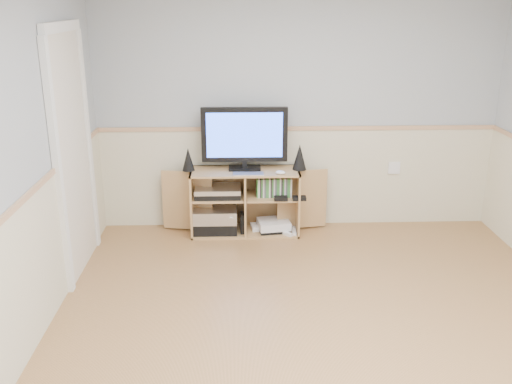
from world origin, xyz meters
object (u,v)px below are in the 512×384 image
keyboard (248,174)px  game_consoles (272,225)px  monitor (244,136)px  media_cabinet (245,199)px

keyboard → game_consoles: (0.24, 0.13, -0.59)m
monitor → game_consoles: (0.28, -0.06, -0.91)m
keyboard → game_consoles: size_ratio=0.65×
media_cabinet → monitor: bearing=-90.0°
keyboard → media_cabinet: bearing=99.6°
game_consoles → media_cabinet: bearing=167.2°
monitor → keyboard: size_ratio=2.82×
media_cabinet → game_consoles: 0.39m
monitor → keyboard: monitor is taller
media_cabinet → monitor: monitor is taller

